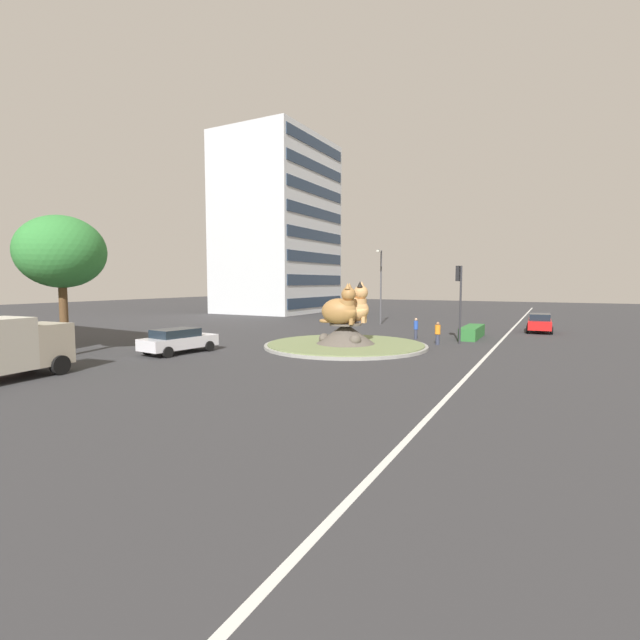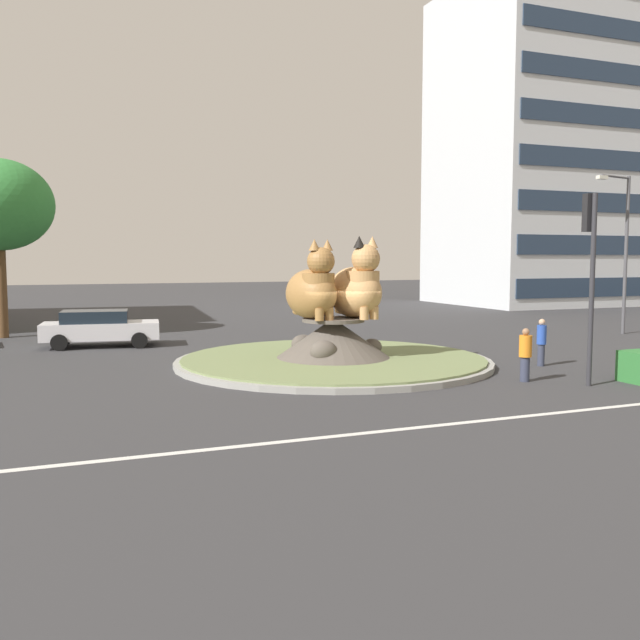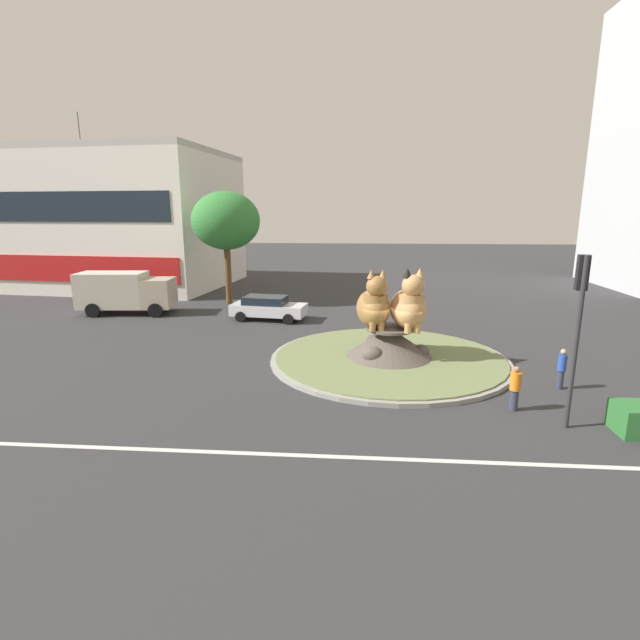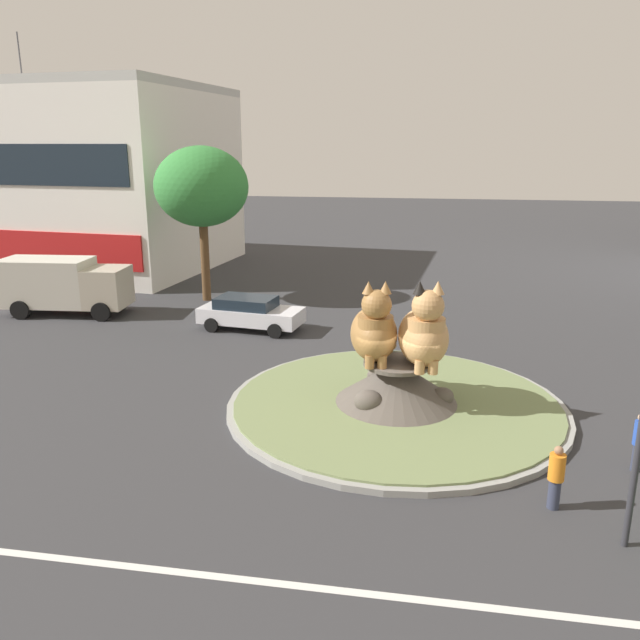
{
  "view_description": "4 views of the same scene",
  "coord_description": "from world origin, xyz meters",
  "px_view_note": "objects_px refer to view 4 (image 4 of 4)",
  "views": [
    {
      "loc": [
        -27.15,
        -12.15,
        4.25
      ],
      "look_at": [
        -2.13,
        0.78,
        1.9
      ],
      "focal_mm": 25.7,
      "sensor_mm": 36.0,
      "label": 1
    },
    {
      "loc": [
        -9.02,
        -21.12,
        3.56
      ],
      "look_at": [
        -0.4,
        0.2,
        1.5
      ],
      "focal_mm": 38.53,
      "sensor_mm": 36.0,
      "label": 2
    },
    {
      "loc": [
        -1.52,
        -20.54,
        6.59
      ],
      "look_at": [
        -3.08,
        -0.39,
        1.94
      ],
      "focal_mm": 26.56,
      "sensor_mm": 36.0,
      "label": 3
    },
    {
      "loc": [
        0.77,
        -18.74,
        8.09
      ],
      "look_at": [
        -2.75,
        1.9,
        2.25
      ],
      "focal_mm": 35.7,
      "sensor_mm": 36.0,
      "label": 4
    }
  ],
  "objects_px": {
    "shophouse_block": "(55,178)",
    "pedestrian_orange_shirt": "(556,476)",
    "broadleaf_tree_behind_island": "(202,187)",
    "pedestrian_blue_shirt": "(639,441)",
    "cat_statue_calico": "(424,334)",
    "sedan_on_far_lane": "(250,312)",
    "delivery_box_truck": "(63,284)",
    "cat_statue_tabby": "(375,331)"
  },
  "relations": [
    {
      "from": "shophouse_block",
      "to": "pedestrian_orange_shirt",
      "type": "bearing_deg",
      "value": -37.71
    },
    {
      "from": "broadleaf_tree_behind_island",
      "to": "pedestrian_blue_shirt",
      "type": "bearing_deg",
      "value": -42.76
    },
    {
      "from": "cat_statue_calico",
      "to": "pedestrian_orange_shirt",
      "type": "height_order",
      "value": "cat_statue_calico"
    },
    {
      "from": "broadleaf_tree_behind_island",
      "to": "sedan_on_far_lane",
      "type": "distance_m",
      "value": 8.08
    },
    {
      "from": "shophouse_block",
      "to": "broadleaf_tree_behind_island",
      "type": "bearing_deg",
      "value": -27.03
    },
    {
      "from": "sedan_on_far_lane",
      "to": "shophouse_block",
      "type": "bearing_deg",
      "value": 149.62
    },
    {
      "from": "shophouse_block",
      "to": "pedestrian_blue_shirt",
      "type": "xyz_separation_m",
      "value": [
        30.46,
        -24.37,
        -5.0
      ]
    },
    {
      "from": "pedestrian_blue_shirt",
      "to": "delivery_box_truck",
      "type": "xyz_separation_m",
      "value": [
        -22.83,
        11.8,
        0.67
      ]
    },
    {
      "from": "pedestrian_blue_shirt",
      "to": "sedan_on_far_lane",
      "type": "bearing_deg",
      "value": 30.73
    },
    {
      "from": "pedestrian_blue_shirt",
      "to": "pedestrian_orange_shirt",
      "type": "bearing_deg",
      "value": 112.1
    },
    {
      "from": "shophouse_block",
      "to": "cat_statue_calico",
      "type": "bearing_deg",
      "value": -35.2
    },
    {
      "from": "shophouse_block",
      "to": "pedestrian_blue_shirt",
      "type": "bearing_deg",
      "value": -32.98
    },
    {
      "from": "shophouse_block",
      "to": "sedan_on_far_lane",
      "type": "distance_m",
      "value": 22.54
    },
    {
      "from": "pedestrian_orange_shirt",
      "to": "broadleaf_tree_behind_island",
      "type": "bearing_deg",
      "value": 69.56
    },
    {
      "from": "cat_statue_tabby",
      "to": "pedestrian_blue_shirt",
      "type": "relative_size",
      "value": 1.83
    },
    {
      "from": "cat_statue_tabby",
      "to": "broadleaf_tree_behind_island",
      "type": "xyz_separation_m",
      "value": [
        -10.02,
        12.78,
        3.39
      ]
    },
    {
      "from": "shophouse_block",
      "to": "pedestrian_blue_shirt",
      "type": "height_order",
      "value": "shophouse_block"
    },
    {
      "from": "shophouse_block",
      "to": "pedestrian_orange_shirt",
      "type": "height_order",
      "value": "shophouse_block"
    },
    {
      "from": "cat_statue_calico",
      "to": "delivery_box_truck",
      "type": "distance_m",
      "value": 19.6
    },
    {
      "from": "shophouse_block",
      "to": "pedestrian_blue_shirt",
      "type": "distance_m",
      "value": 39.33
    },
    {
      "from": "shophouse_block",
      "to": "cat_statue_tabby",
      "type": "bearing_deg",
      "value": -36.71
    },
    {
      "from": "shophouse_block",
      "to": "delivery_box_truck",
      "type": "distance_m",
      "value": 15.34
    },
    {
      "from": "sedan_on_far_lane",
      "to": "delivery_box_truck",
      "type": "bearing_deg",
      "value": -178.24
    },
    {
      "from": "cat_statue_calico",
      "to": "sedan_on_far_lane",
      "type": "distance_m",
      "value": 11.29
    },
    {
      "from": "cat_statue_calico",
      "to": "broadleaf_tree_behind_island",
      "type": "relative_size",
      "value": 0.36
    },
    {
      "from": "cat_statue_tabby",
      "to": "cat_statue_calico",
      "type": "xyz_separation_m",
      "value": [
        1.51,
        -0.2,
        0.04
      ]
    },
    {
      "from": "shophouse_block",
      "to": "delivery_box_truck",
      "type": "bearing_deg",
      "value": -53.05
    },
    {
      "from": "shophouse_block",
      "to": "pedestrian_orange_shirt",
      "type": "relative_size",
      "value": 14.65
    },
    {
      "from": "broadleaf_tree_behind_island",
      "to": "cat_statue_tabby",
      "type": "bearing_deg",
      "value": -51.92
    },
    {
      "from": "shophouse_block",
      "to": "pedestrian_blue_shirt",
      "type": "relative_size",
      "value": 14.49
    },
    {
      "from": "pedestrian_orange_shirt",
      "to": "sedan_on_far_lane",
      "type": "relative_size",
      "value": 0.33
    },
    {
      "from": "cat_statue_calico",
      "to": "shophouse_block",
      "type": "relative_size",
      "value": 0.13
    },
    {
      "from": "pedestrian_blue_shirt",
      "to": "delivery_box_truck",
      "type": "distance_m",
      "value": 25.7
    },
    {
      "from": "pedestrian_orange_shirt",
      "to": "pedestrian_blue_shirt",
      "type": "xyz_separation_m",
      "value": [
        2.39,
        2.16,
        0.02
      ]
    },
    {
      "from": "pedestrian_orange_shirt",
      "to": "delivery_box_truck",
      "type": "relative_size",
      "value": 0.25
    },
    {
      "from": "shophouse_block",
      "to": "delivery_box_truck",
      "type": "height_order",
      "value": "shophouse_block"
    },
    {
      "from": "cat_statue_tabby",
      "to": "shophouse_block",
      "type": "xyz_separation_m",
      "value": [
        -23.48,
        21.43,
        3.31
      ]
    },
    {
      "from": "pedestrian_blue_shirt",
      "to": "delivery_box_truck",
      "type": "height_order",
      "value": "delivery_box_truck"
    },
    {
      "from": "shophouse_block",
      "to": "broadleaf_tree_behind_island",
      "type": "height_order",
      "value": "shophouse_block"
    },
    {
      "from": "cat_statue_calico",
      "to": "pedestrian_orange_shirt",
      "type": "relative_size",
      "value": 1.84
    },
    {
      "from": "shophouse_block",
      "to": "delivery_box_truck",
      "type": "relative_size",
      "value": 3.69
    },
    {
      "from": "cat_statue_tabby",
      "to": "delivery_box_truck",
      "type": "height_order",
      "value": "cat_statue_tabby"
    }
  ]
}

